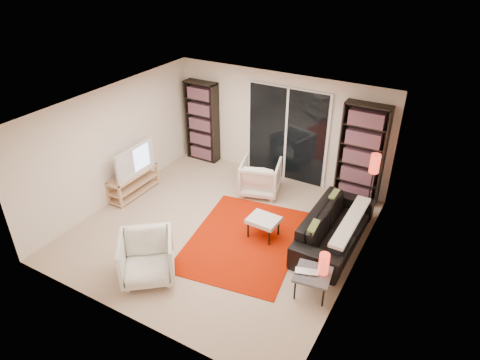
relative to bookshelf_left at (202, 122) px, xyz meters
name	(u,v)px	position (x,y,z in m)	size (l,w,h in m)	color
floor	(221,229)	(1.95, -2.33, -0.98)	(5.00, 5.00, 0.00)	tan
wall_back	(279,126)	(1.95, 0.17, 0.22)	(5.00, 0.02, 2.40)	#EFE1CC
wall_front	(119,254)	(1.95, -4.83, 0.22)	(5.00, 0.02, 2.40)	#EFE1CC
wall_left	(114,144)	(-0.55, -2.33, 0.22)	(0.02, 5.00, 2.40)	#EFE1CC
wall_right	(359,214)	(4.45, -2.33, 0.22)	(0.02, 5.00, 2.40)	#EFE1CC
ceiling	(218,110)	(1.95, -2.33, 1.42)	(5.00, 5.00, 0.02)	white
sliding_door	(287,135)	(2.15, 0.13, 0.07)	(1.92, 0.08, 2.16)	white
bookshelf_left	(202,122)	(0.00, 0.00, 0.00)	(0.80, 0.30, 1.95)	black
bookshelf_right	(362,154)	(3.85, 0.00, 0.07)	(0.90, 0.30, 2.10)	black
tv_stand	(134,183)	(-0.36, -2.14, -0.71)	(0.40, 1.24, 0.50)	tan
tv	(131,160)	(-0.34, -2.14, -0.15)	(1.11, 0.15, 0.64)	black
rug	(245,240)	(2.51, -2.41, -0.97)	(1.90, 2.57, 0.01)	#A71700
sofa	(335,227)	(3.93, -1.65, -0.65)	(2.20, 0.86, 0.64)	black
armchair_back	(260,177)	(1.98, -0.76, -0.60)	(0.80, 0.83, 0.75)	silver
armchair_front	(147,258)	(1.61, -4.01, -0.59)	(0.83, 0.85, 0.78)	silver
ottoman	(264,221)	(2.75, -2.13, -0.63)	(0.57, 0.47, 0.40)	silver
side_table	(313,275)	(4.06, -3.05, -0.61)	(0.61, 0.61, 0.40)	#48484D
laptop	(306,274)	(3.98, -3.13, -0.56)	(0.35, 0.23, 0.03)	silver
table_lamp	(324,264)	(4.18, -2.96, -0.40)	(0.16, 0.16, 0.36)	red
floor_lamp	(374,170)	(4.23, -0.54, 0.07)	(0.21, 0.21, 1.37)	black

